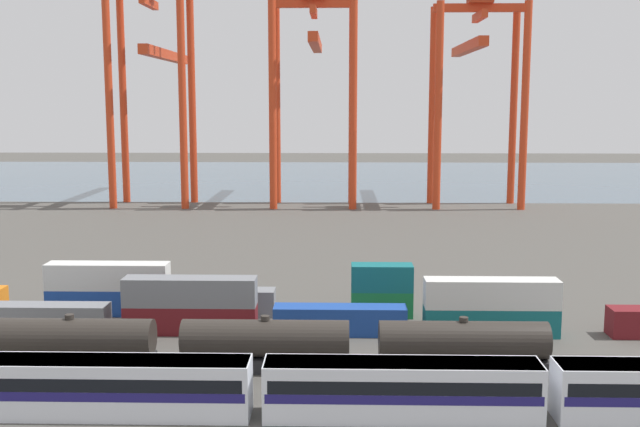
{
  "coord_description": "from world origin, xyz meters",
  "views": [
    {
      "loc": [
        3.22,
        -69.6,
        20.95
      ],
      "look_at": [
        0.6,
        36.76,
        5.42
      ],
      "focal_mm": 42.66,
      "sensor_mm": 36.0,
      "label": 1
    }
  ],
  "objects": [
    {
      "name": "shipping_container_1",
      "position": [
        -24.0,
        -2.4,
        1.3
      ],
      "size": [
        12.1,
        2.44,
        2.6
      ],
      "primitive_type": "cube",
      "color": "slate",
      "rests_on": "ground_plane"
    },
    {
      "name": "shipping_container_3",
      "position": [
        -10.3,
        -2.4,
        3.9
      ],
      "size": [
        12.1,
        2.44,
        2.6
      ],
      "primitive_type": "cube",
      "color": "slate",
      "rests_on": "shipping_container_2"
    },
    {
      "name": "passenger_train",
      "position": [
        7.5,
        -21.02,
        2.14
      ],
      "size": [
        57.27,
        3.14,
        3.9
      ],
      "color": "silver",
      "rests_on": "ground_plane"
    },
    {
      "name": "harbour_water",
      "position": [
        0.0,
        144.85,
        0.0
      ],
      "size": [
        400.0,
        110.0,
        0.01
      ],
      "primitive_type": "cube",
      "color": "#475B6B",
      "rests_on": "ground_plane"
    },
    {
      "name": "shipping_container_11",
      "position": [
        -19.71,
        3.65,
        3.9
      ],
      "size": [
        12.1,
        2.44,
        2.6
      ],
      "primitive_type": "cube",
      "color": "silver",
      "rests_on": "shipping_container_10"
    },
    {
      "name": "shipping_container_14",
      "position": [
        7.54,
        3.65,
        3.9
      ],
      "size": [
        6.04,
        2.44,
        2.6
      ],
      "primitive_type": "cube",
      "color": "#146066",
      "rests_on": "shipping_container_13"
    },
    {
      "name": "gantry_crane_west",
      "position": [
        -34.73,
        88.61,
        27.66
      ],
      "size": [
        16.1,
        40.23,
        46.28
      ],
      "color": "red",
      "rests_on": "ground_plane"
    },
    {
      "name": "gantry_crane_central",
      "position": [
        -1.86,
        87.88,
        27.38
      ],
      "size": [
        17.38,
        35.25,
        44.43
      ],
      "color": "red",
      "rests_on": "ground_plane"
    },
    {
      "name": "shipping_container_5",
      "position": [
        17.09,
        -2.4,
        1.3
      ],
      "size": [
        12.1,
        2.44,
        2.6
      ],
      "primitive_type": "cube",
      "color": "#146066",
      "rests_on": "ground_plane"
    },
    {
      "name": "gantry_crane_east",
      "position": [
        31.01,
        88.04,
        26.88
      ],
      "size": [
        18.37,
        35.87,
        43.51
      ],
      "color": "red",
      "rests_on": "ground_plane"
    },
    {
      "name": "shipping_container_4",
      "position": [
        3.39,
        -2.4,
        1.3
      ],
      "size": [
        12.1,
        2.44,
        2.6
      ],
      "primitive_type": "cube",
      "color": "#1C4299",
      "rests_on": "ground_plane"
    },
    {
      "name": "ground_plane",
      "position": [
        0.0,
        40.0,
        0.0
      ],
      "size": [
        420.0,
        420.0,
        0.0
      ],
      "primitive_type": "plane",
      "color": "#4C4944"
    },
    {
      "name": "shipping_container_6",
      "position": [
        17.09,
        -2.4,
        3.9
      ],
      "size": [
        12.1,
        2.44,
        2.6
      ],
      "primitive_type": "cube",
      "color": "silver",
      "rests_on": "shipping_container_5"
    },
    {
      "name": "shipping_container_10",
      "position": [
        -19.71,
        3.65,
        1.3
      ],
      "size": [
        12.1,
        2.44,
        2.6
      ],
      "primitive_type": "cube",
      "color": "#1C4299",
      "rests_on": "ground_plane"
    },
    {
      "name": "shipping_container_2",
      "position": [
        -10.3,
        -2.4,
        1.3
      ],
      "size": [
        12.1,
        2.44,
        2.6
      ],
      "primitive_type": "cube",
      "color": "maroon",
      "rests_on": "ground_plane"
    },
    {
      "name": "shipping_container_13",
      "position": [
        7.54,
        3.65,
        1.3
      ],
      "size": [
        6.04,
        2.44,
        2.6
      ],
      "primitive_type": "cube",
      "color": "#197538",
      "rests_on": "ground_plane"
    },
    {
      "name": "freight_tank_row",
      "position": [
        -2.5,
        -11.95,
        2.09
      ],
      "size": [
        44.22,
        2.94,
        4.4
      ],
      "color": "#232326",
      "rests_on": "ground_plane"
    },
    {
      "name": "shipping_container_12",
      "position": [
        -6.09,
        3.65,
        1.3
      ],
      "size": [
        6.04,
        2.44,
        2.6
      ],
      "primitive_type": "cube",
      "color": "slate",
      "rests_on": "ground_plane"
    }
  ]
}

